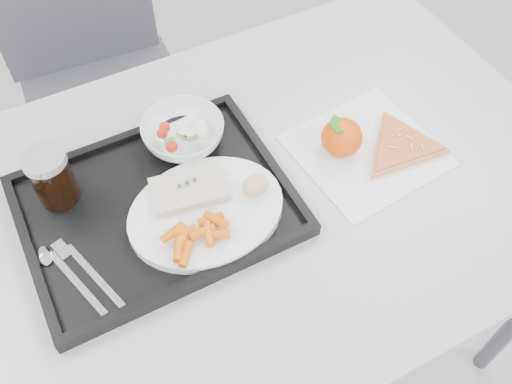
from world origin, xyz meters
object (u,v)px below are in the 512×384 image
object	(u,v)px
cola_glass	(52,176)
tray	(157,207)
salad_bowl	(183,133)
pizza_slice	(401,146)
chair	(95,65)
dinner_plate	(206,212)
table	(253,209)
tangerine	(342,137)

from	to	relation	value
cola_glass	tray	bearing A→B (deg)	-33.99
tray	salad_bowl	distance (m)	0.15
cola_glass	pizza_slice	world-z (taller)	cola_glass
pizza_slice	salad_bowl	bearing A→B (deg)	151.37
chair	dinner_plate	size ratio (longest dim) A/B	3.44
tray	chair	bearing A→B (deg)	85.40
pizza_slice	tray	bearing A→B (deg)	169.55
table	tangerine	distance (m)	0.21
table	salad_bowl	size ratio (longest dim) A/B	7.89
tray	pizza_slice	xyz separation A→B (m)	(0.46, -0.08, 0.00)
tray	dinner_plate	distance (m)	0.09
table	dinner_plate	xyz separation A→B (m)	(-0.10, -0.02, 0.09)
chair	cola_glass	world-z (taller)	chair
tray	dinner_plate	size ratio (longest dim) A/B	1.67
chair	tray	size ratio (longest dim) A/B	2.07
chair	tangerine	bearing A→B (deg)	-66.61
dinner_plate	tray	bearing A→B (deg)	138.80
cola_glass	tangerine	bearing A→B (deg)	-14.28
chair	pizza_slice	world-z (taller)	chair
chair	salad_bowl	world-z (taller)	chair
salad_bowl	pizza_slice	size ratio (longest dim) A/B	0.59
table	pizza_slice	world-z (taller)	pizza_slice
tray	tangerine	bearing A→B (deg)	-5.04
salad_bowl	pizza_slice	world-z (taller)	salad_bowl
salad_bowl	cola_glass	size ratio (longest dim) A/B	1.41
chair	dinner_plate	xyz separation A→B (m)	(0.01, -0.73, 0.24)
table	cola_glass	world-z (taller)	cola_glass
salad_bowl	tangerine	bearing A→B (deg)	-29.06
tray	dinner_plate	world-z (taller)	dinner_plate
table	chair	bearing A→B (deg)	99.24
dinner_plate	cola_glass	distance (m)	0.26
dinner_plate	tangerine	size ratio (longest dim) A/B	2.95
chair	dinner_plate	bearing A→B (deg)	-88.88
table	tangerine	bearing A→B (deg)	1.37
chair	salad_bowl	xyz separation A→B (m)	(0.05, -0.56, 0.25)
dinner_plate	salad_bowl	bearing A→B (deg)	79.14
dinner_plate	salad_bowl	world-z (taller)	salad_bowl
pizza_slice	tangerine	bearing A→B (deg)	152.46
chair	tray	world-z (taller)	chair
cola_glass	dinner_plate	bearing A→B (deg)	-36.49
salad_bowl	tangerine	distance (m)	0.29
tray	pizza_slice	distance (m)	0.46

